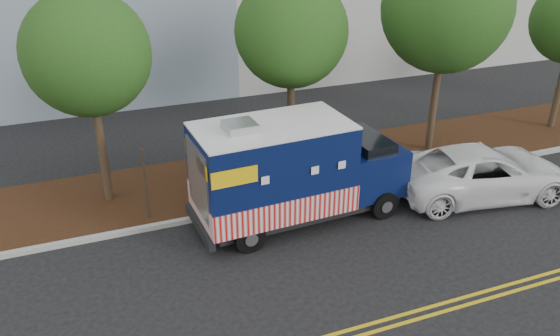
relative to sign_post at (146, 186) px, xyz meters
name	(u,v)px	position (x,y,z in m)	size (l,w,h in m)	color
ground	(294,227)	(3.96, -1.86, -1.20)	(120.00, 120.00, 0.00)	black
curb	(278,203)	(3.96, -0.46, -1.12)	(120.00, 0.18, 0.15)	#9E9E99
mulch_strip	(257,175)	(3.96, 1.64, -1.12)	(120.00, 4.00, 0.15)	#33190E
centerline_near	(368,325)	(3.96, -6.31, -1.19)	(120.00, 0.10, 0.01)	gold
centerline_far	(374,332)	(3.96, -6.56, -1.19)	(120.00, 0.10, 0.01)	gold
tree_a	(87,54)	(-1.01, 1.64, 3.62)	(3.61, 3.61, 6.65)	#38281C
tree_b	(291,32)	(5.31, 1.85, 3.72)	(3.69, 3.69, 6.78)	#38281C
tree_c	(446,8)	(10.80, 1.28, 4.21)	(4.46, 4.46, 7.65)	#38281C
sign_post	(146,186)	(0.00, 0.00, 0.00)	(0.06, 0.06, 2.40)	#473828
food_truck	(290,174)	(4.00, -1.38, 0.33)	(6.55, 2.75, 3.39)	black
white_car	(482,172)	(10.42, -2.15, -0.39)	(2.69, 5.84, 1.62)	white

